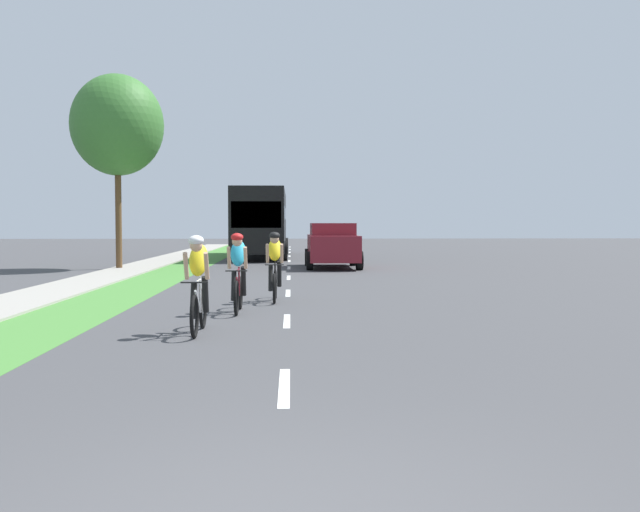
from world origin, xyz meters
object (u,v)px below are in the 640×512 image
cyclist_trailing (238,272)px  cyclist_lead (198,283)px  cyclist_distant (275,266)px  street_tree_near (117,125)px  bus_black (262,220)px  suv_maroon (332,244)px

cyclist_trailing → cyclist_lead: bearing=-99.5°
cyclist_trailing → cyclist_distant: same height
cyclist_trailing → street_tree_near: (-5.65, 13.57, 4.75)m
bus_black → street_tree_near: (-5.14, -9.71, 3.58)m
cyclist_distant → street_tree_near: 14.04m
cyclist_distant → bus_black: size_ratio=0.15×
cyclist_trailing → suv_maroon: size_ratio=0.37×
street_tree_near → bus_black: bearing=62.1°
suv_maroon → street_tree_near: street_tree_near is taller
bus_black → suv_maroon: bearing=-70.7°
cyclist_lead → bus_black: 25.92m
bus_black → cyclist_trailing: bearing=-88.8°
cyclist_trailing → street_tree_near: bearing=112.6°
cyclist_distant → bus_black: bus_black is taller
bus_black → street_tree_near: street_tree_near is taller
cyclist_distant → street_tree_near: bearing=118.6°
cyclist_trailing → bus_black: bearing=91.2°
cyclist_lead → cyclist_trailing: size_ratio=1.00×
suv_maroon → bus_black: size_ratio=0.41×
cyclist_lead → suv_maroon: bearing=79.3°
suv_maroon → cyclist_distant: bearing=-99.5°
bus_black → street_tree_near: size_ratio=1.54×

